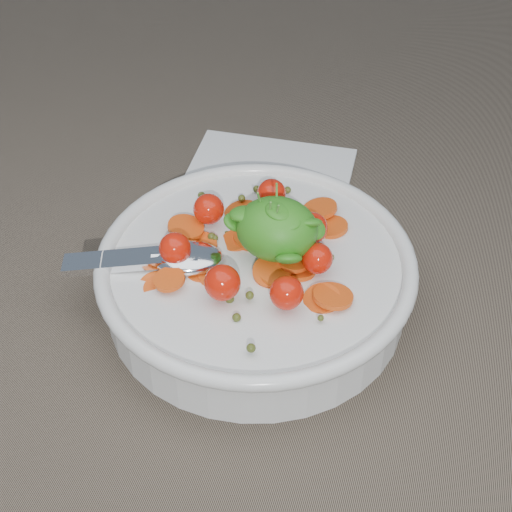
# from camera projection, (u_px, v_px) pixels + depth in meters

# --- Properties ---
(ground) EXTENTS (6.00, 6.00, 0.00)m
(ground) POSITION_uv_depth(u_px,v_px,m) (232.00, 299.00, 0.61)
(ground) COLOR #695C4B
(ground) RESTS_ON ground
(bowl) EXTENTS (0.26, 0.24, 0.10)m
(bowl) POSITION_uv_depth(u_px,v_px,m) (256.00, 276.00, 0.59)
(bowl) COLOR silver
(bowl) RESTS_ON ground
(napkin) EXTENTS (0.16, 0.14, 0.01)m
(napkin) POSITION_uv_depth(u_px,v_px,m) (266.00, 181.00, 0.72)
(napkin) COLOR white
(napkin) RESTS_ON ground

